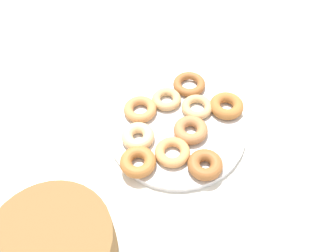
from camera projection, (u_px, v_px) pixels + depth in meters
name	position (u px, v px, depth m)	size (l,w,h in m)	color
ground_plane	(177.00, 131.00, 0.92)	(2.40, 2.40, 0.00)	white
donut_plate	(177.00, 129.00, 0.91)	(0.35, 0.35, 0.02)	silver
donut_0	(197.00, 107.00, 0.94)	(0.08, 0.08, 0.02)	tan
donut_1	(138.00, 162.00, 0.83)	(0.09, 0.09, 0.03)	#AD6B33
donut_2	(167.00, 99.00, 0.95)	(0.08, 0.08, 0.02)	tan
donut_3	(227.00, 106.00, 0.93)	(0.09, 0.09, 0.03)	#AD6B33
donut_4	(140.00, 109.00, 0.93)	(0.09, 0.09, 0.02)	#C6844C
donut_5	(205.00, 165.00, 0.82)	(0.08, 0.08, 0.03)	#995B2D
donut_6	(191.00, 130.00, 0.88)	(0.09, 0.09, 0.03)	#B27547
donut_7	(138.00, 136.00, 0.87)	(0.08, 0.08, 0.03)	#EABC84
donut_8	(172.00, 152.00, 0.84)	(0.09, 0.09, 0.02)	tan
donut_9	(189.00, 84.00, 0.99)	(0.09, 0.09, 0.02)	#995B2D
basket	(53.00, 246.00, 0.69)	(0.25, 0.25, 0.09)	brown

